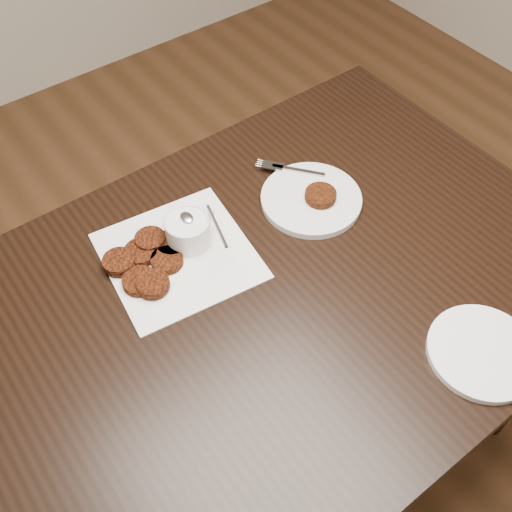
{
  "coord_description": "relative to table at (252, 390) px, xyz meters",
  "views": [
    {
      "loc": [
        -0.45,
        -0.46,
        1.69
      ],
      "look_at": [
        -0.03,
        0.11,
        0.8
      ],
      "focal_mm": 42.33,
      "sensor_mm": 36.0,
      "label": 1
    }
  ],
  "objects": [
    {
      "name": "floor",
      "position": [
        0.07,
        -0.07,
        -0.38
      ],
      "size": [
        4.0,
        4.0,
        0.0
      ],
      "primitive_type": "plane",
      "color": "brown",
      "rests_on": "ground"
    },
    {
      "name": "table",
      "position": [
        0.0,
        0.0,
        0.0
      ],
      "size": [
        1.37,
        0.88,
        0.75
      ],
      "primitive_type": "cube",
      "color": "black",
      "rests_on": "floor"
    },
    {
      "name": "napkin",
      "position": [
        -0.05,
        0.17,
        0.38
      ],
      "size": [
        0.31,
        0.31,
        0.0
      ],
      "primitive_type": "cube",
      "rotation": [
        0.0,
        0.0,
        -0.13
      ],
      "color": "white",
      "rests_on": "table"
    },
    {
      "name": "sauce_ramekin",
      "position": [
        -0.01,
        0.19,
        0.44
      ],
      "size": [
        0.14,
        0.14,
        0.13
      ],
      "primitive_type": null,
      "rotation": [
        0.0,
        0.0,
        0.17
      ],
      "color": "white",
      "rests_on": "napkin"
    },
    {
      "name": "patty_cluster",
      "position": [
        -0.1,
        0.19,
        0.39
      ],
      "size": [
        0.28,
        0.28,
        0.02
      ],
      "primitive_type": null,
      "rotation": [
        0.0,
        0.0,
        0.34
      ],
      "color": "#66220D",
      "rests_on": "napkin"
    },
    {
      "name": "plate_with_patty",
      "position": [
        0.26,
        0.13,
        0.39
      ],
      "size": [
        0.3,
        0.3,
        0.03
      ],
      "primitive_type": null,
      "rotation": [
        0.0,
        0.0,
        -0.9
      ],
      "color": "silver",
      "rests_on": "table"
    },
    {
      "name": "plate_empty",
      "position": [
        0.26,
        -0.34,
        0.38
      ],
      "size": [
        0.25,
        0.25,
        0.01
      ],
      "primitive_type": "cylinder",
      "rotation": [
        0.0,
        0.0,
        -0.37
      ],
      "color": "white",
      "rests_on": "table"
    }
  ]
}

